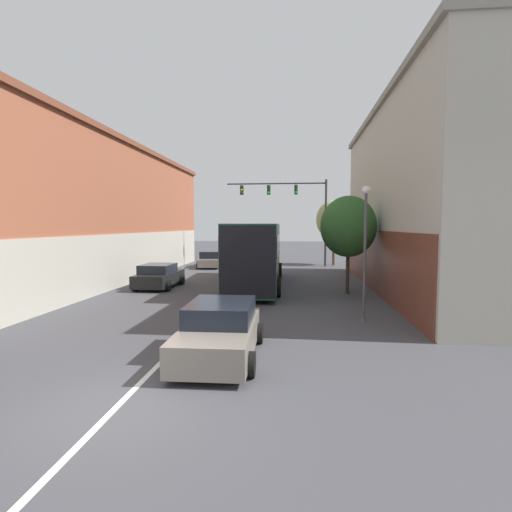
# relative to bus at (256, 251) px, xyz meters

# --- Properties ---
(ground_plane) EXTENTS (160.00, 160.00, 0.00)m
(ground_plane) POSITION_rel_bus_xyz_m (-1.11, -15.57, -1.98)
(ground_plane) COLOR #424247
(lane_center_line) EXTENTS (0.14, 42.93, 0.01)m
(lane_center_line) POSITION_rel_bus_xyz_m (-1.11, -0.10, -1.98)
(lane_center_line) COLOR silver
(lane_center_line) RESTS_ON ground_plane
(building_left_brick) EXTENTS (9.10, 28.34, 8.52)m
(building_left_brick) POSITION_rel_bus_xyz_m (-11.95, 1.30, 2.40)
(building_left_brick) COLOR #995138
(building_left_brick) RESTS_ON ground_plane
(building_right_storefront) EXTENTS (9.86, 20.03, 9.60)m
(building_right_storefront) POSITION_rel_bus_xyz_m (11.09, -0.80, 2.94)
(building_right_storefront) COLOR #B7B2A3
(building_right_storefront) RESTS_ON ground_plane
(bus) EXTENTS (3.12, 11.50, 3.53)m
(bus) POSITION_rel_bus_xyz_m (0.00, 0.00, 0.00)
(bus) COLOR #145133
(bus) RESTS_ON ground_plane
(hatchback_foreground) EXTENTS (2.16, 4.30, 1.42)m
(hatchback_foreground) POSITION_rel_bus_xyz_m (0.29, -12.41, -1.31)
(hatchback_foreground) COLOR slate
(hatchback_foreground) RESTS_ON ground_plane
(parked_car_left_near) EXTENTS (2.39, 4.87, 1.34)m
(parked_car_left_near) POSITION_rel_bus_xyz_m (-4.88, 9.93, -1.35)
(parked_car_left_near) COLOR slate
(parked_car_left_near) RESTS_ON ground_plane
(parked_car_left_mid) EXTENTS (2.08, 3.89, 1.32)m
(parked_car_left_mid) POSITION_rel_bus_xyz_m (-5.32, -1.26, -1.34)
(parked_car_left_mid) COLOR black
(parked_car_left_mid) RESTS_ON ground_plane
(traffic_signal_gantry) EXTENTS (8.43, 0.36, 7.27)m
(traffic_signal_gantry) POSITION_rel_bus_xyz_m (2.02, 11.35, 3.42)
(traffic_signal_gantry) COLOR #333338
(traffic_signal_gantry) RESTS_ON ground_plane
(street_lamp) EXTENTS (0.29, 0.29, 4.85)m
(street_lamp) POSITION_rel_bus_xyz_m (4.71, -8.05, 0.68)
(street_lamp) COLOR #47474C
(street_lamp) RESTS_ON ground_plane
(street_tree_near) EXTENTS (2.79, 2.51, 4.94)m
(street_tree_near) POSITION_rel_bus_xyz_m (4.86, -2.17, 1.42)
(street_tree_near) COLOR #3D2D1E
(street_tree_near) RESTS_ON ground_plane
(street_tree_far) EXTENTS (3.09, 2.78, 5.64)m
(street_tree_far) POSITION_rel_bus_xyz_m (5.50, 12.58, 1.95)
(street_tree_far) COLOR brown
(street_tree_far) RESTS_ON ground_plane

